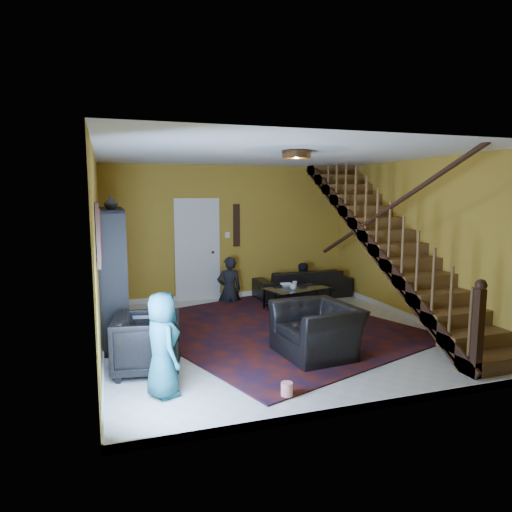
{
  "coord_description": "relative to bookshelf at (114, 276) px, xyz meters",
  "views": [
    {
      "loc": [
        -2.48,
        -6.59,
        2.22
      ],
      "look_at": [
        -0.18,
        0.4,
        1.21
      ],
      "focal_mm": 32.0,
      "sensor_mm": 36.0,
      "label": 1
    }
  ],
  "objects": [
    {
      "name": "coffee_table",
      "position": [
        3.32,
        0.63,
        -0.71
      ],
      "size": [
        1.3,
        0.95,
        0.44
      ],
      "rotation": [
        0.0,
        0.0,
        0.25
      ],
      "color": "black",
      "rests_on": "floor"
    },
    {
      "name": "staircase",
      "position": [
        4.53,
        -0.6,
        0.43
      ],
      "size": [
        0.95,
        5.02,
        3.18
      ],
      "color": "brown",
      "rests_on": "floor"
    },
    {
      "name": "person_child",
      "position": [
        0.45,
        -2.3,
        -0.38
      ],
      "size": [
        0.5,
        0.64,
        1.17
      ],
      "primitive_type": "imported",
      "rotation": [
        0.0,
        0.0,
        1.82
      ],
      "color": "#164955",
      "rests_on": "armchair_left"
    },
    {
      "name": "popcorn_bucket",
      "position": [
        1.73,
        -2.78,
        -0.87
      ],
      "size": [
        0.16,
        0.16,
        0.15
      ],
      "primitive_type": "cylinder",
      "rotation": [
        0.0,
        0.0,
        -0.3
      ],
      "color": "red",
      "rests_on": "rug"
    },
    {
      "name": "person_adult_a",
      "position": [
        2.29,
        1.75,
        -0.72
      ],
      "size": [
        0.52,
        0.36,
        1.39
      ],
      "primitive_type": "imported",
      "rotation": [
        0.0,
        0.0,
        3.08
      ],
      "color": "black",
      "rests_on": "sofa"
    },
    {
      "name": "armchair_left",
      "position": [
        0.35,
        -1.57,
        -0.6
      ],
      "size": [
        0.93,
        0.92,
        0.74
      ],
      "primitive_type": "imported",
      "rotation": [
        0.0,
        0.0,
        1.4
      ],
      "color": "black",
      "rests_on": "floor"
    },
    {
      "name": "bowl",
      "position": [
        3.17,
        0.8,
        -0.49
      ],
      "size": [
        0.28,
        0.28,
        0.06
      ],
      "primitive_type": "imported",
      "rotation": [
        0.0,
        0.0,
        -0.22
      ],
      "color": "#999999",
      "rests_on": "coffee_table"
    },
    {
      "name": "room",
      "position": [
        1.07,
        0.73,
        -0.91
      ],
      "size": [
        5.5,
        5.5,
        5.5
      ],
      "color": "#A67C25",
      "rests_on": "ground"
    },
    {
      "name": "door",
      "position": [
        1.7,
        2.12,
        0.06
      ],
      "size": [
        0.82,
        0.05,
        2.05
      ],
      "primitive_type": "cube",
      "color": "silver",
      "rests_on": "floor"
    },
    {
      "name": "bookshelf",
      "position": [
        0.0,
        0.0,
        0.0
      ],
      "size": [
        0.35,
        1.8,
        2.0
      ],
      "color": "black",
      "rests_on": "floor"
    },
    {
      "name": "person_adult_b",
      "position": [
        3.9,
        1.75,
        -0.82
      ],
      "size": [
        0.58,
        0.45,
        1.18
      ],
      "primitive_type": "imported",
      "rotation": [
        0.0,
        0.0,
        3.15
      ],
      "color": "black",
      "rests_on": "sofa"
    },
    {
      "name": "armchair_right",
      "position": [
        2.62,
        -1.68,
        -0.61
      ],
      "size": [
        1.07,
        1.19,
        0.71
      ],
      "primitive_type": "imported",
      "rotation": [
        0.0,
        0.0,
        -1.47
      ],
      "color": "black",
      "rests_on": "floor"
    },
    {
      "name": "ceiling_fixture",
      "position": [
        2.4,
        -1.4,
        1.78
      ],
      "size": [
        0.4,
        0.4,
        0.1
      ],
      "primitive_type": "cylinder",
      "color": "#3F2814",
      "rests_on": "room"
    },
    {
      "name": "sofa",
      "position": [
        3.9,
        1.7,
        -0.67
      ],
      "size": [
        2.05,
        0.81,
        0.6
      ],
      "primitive_type": "imported",
      "rotation": [
        0.0,
        0.0,
        3.15
      ],
      "color": "black",
      "rests_on": "floor"
    },
    {
      "name": "framed_picture",
      "position": [
        -0.17,
        -1.5,
        0.79
      ],
      "size": [
        0.04,
        0.74,
        0.74
      ],
      "primitive_type": "cube",
      "color": "maroon",
      "rests_on": "room"
    },
    {
      "name": "rug",
      "position": [
        2.51,
        -0.32,
        -0.95
      ],
      "size": [
        4.91,
        5.23,
        0.02
      ],
      "primitive_type": "cube",
      "rotation": [
        0.0,
        0.0,
        0.34
      ],
      "color": "#44130C",
      "rests_on": "floor"
    },
    {
      "name": "floor",
      "position": [
        2.4,
        -0.6,
        -0.96
      ],
      "size": [
        5.5,
        5.5,
        0.0
      ],
      "primitive_type": "plane",
      "color": "beige",
      "rests_on": "ground"
    },
    {
      "name": "vase",
      "position": [
        -0.0,
        -0.5,
        1.13
      ],
      "size": [
        0.18,
        0.18,
        0.19
      ],
      "primitive_type": "imported",
      "color": "#999999",
      "rests_on": "bookshelf"
    },
    {
      "name": "cup_a",
      "position": [
        3.19,
        0.52,
        -0.47
      ],
      "size": [
        0.15,
        0.15,
        0.1
      ],
      "primitive_type": "imported",
      "rotation": [
        0.0,
        0.0,
        0.23
      ],
      "color": "#999999",
      "rests_on": "coffee_table"
    },
    {
      "name": "wall_hanging",
      "position": [
        2.55,
        2.13,
        0.59
      ],
      "size": [
        0.14,
        0.03,
        0.9
      ],
      "primitive_type": "cube",
      "color": "black",
      "rests_on": "room"
    },
    {
      "name": "cup_b",
      "position": [
        3.35,
        0.82,
        -0.48
      ],
      "size": [
        0.1,
        0.1,
        0.09
      ],
      "primitive_type": "imported",
      "rotation": [
        0.0,
        0.0,
        -0.02
      ],
      "color": "#999999",
      "rests_on": "coffee_table"
    }
  ]
}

